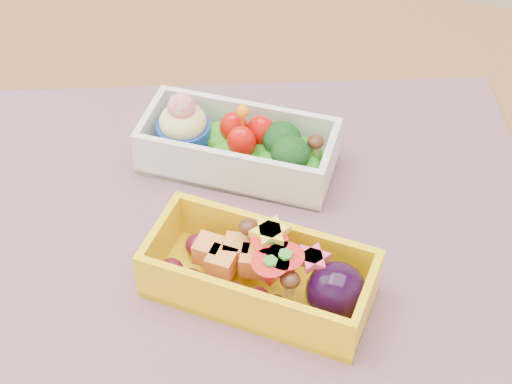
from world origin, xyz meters
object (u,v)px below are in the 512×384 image
(placemat, at_px, (246,227))
(table, at_px, (251,295))
(bento_white, at_px, (237,146))
(bento_yellow, at_px, (264,274))

(placemat, bearing_deg, table, 75.05)
(table, bearing_deg, placemat, -104.95)
(bento_white, bearing_deg, placemat, -67.58)
(table, distance_m, placemat, 0.10)
(bento_white, bearing_deg, table, -63.48)
(placemat, relative_size, bento_yellow, 2.86)
(bento_yellow, bearing_deg, placemat, 122.96)
(table, relative_size, bento_yellow, 6.86)
(placemat, xyz_separation_m, bento_yellow, (0.04, -0.06, 0.03))
(table, distance_m, bento_yellow, 0.15)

